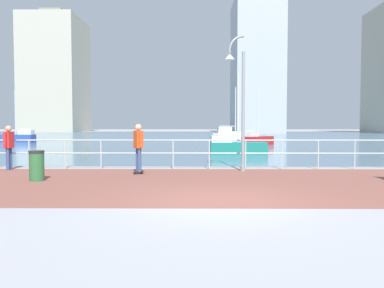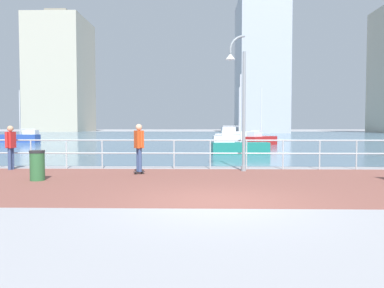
{
  "view_description": "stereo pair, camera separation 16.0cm",
  "coord_description": "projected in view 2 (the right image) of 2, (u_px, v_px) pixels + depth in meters",
  "views": [
    {
      "loc": [
        -0.51,
        -8.4,
        1.7
      ],
      "look_at": [
        -0.64,
        3.85,
        1.1
      ],
      "focal_mm": 36.0,
      "sensor_mm": 36.0,
      "label": 1
    },
    {
      "loc": [
        -0.35,
        -8.4,
        1.7
      ],
      "look_at": [
        -0.64,
        3.85,
        1.1
      ],
      "focal_mm": 36.0,
      "sensor_mm": 36.0,
      "label": 2
    }
  ],
  "objects": [
    {
      "name": "ground",
      "position": [
        204.0,
        139.0,
        48.4
      ],
      "size": [
        220.0,
        220.0,
        0.0
      ],
      "primitive_type": "plane",
      "color": "#9E9EA3"
    },
    {
      "name": "brick_paving",
      "position": [
        213.0,
        183.0,
        11.34
      ],
      "size": [
        28.0,
        7.06,
        0.01
      ],
      "primitive_type": "cube",
      "color": "brown",
      "rests_on": "ground"
    },
    {
      "name": "harbor_water",
      "position": [
        203.0,
        136.0,
        59.8
      ],
      "size": [
        180.0,
        88.0,
        0.0
      ],
      "primitive_type": "cube",
      "color": "slate",
      "rests_on": "ground"
    },
    {
      "name": "waterfront_railing",
      "position": [
        210.0,
        149.0,
        14.83
      ],
      "size": [
        25.25,
        0.06,
        1.15
      ],
      "color": "#B2BCC1",
      "rests_on": "ground"
    },
    {
      "name": "lamppost",
      "position": [
        240.0,
        96.0,
        14.06
      ],
      "size": [
        0.79,
        0.44,
        4.98
      ],
      "color": "gray",
      "rests_on": "ground"
    },
    {
      "name": "skateboarder",
      "position": [
        139.0,
        144.0,
        13.33
      ],
      "size": [
        0.4,
        0.52,
        1.74
      ],
      "color": "black",
      "rests_on": "ground"
    },
    {
      "name": "bystander",
      "position": [
        11.0,
        144.0,
        14.65
      ],
      "size": [
        0.29,
        0.56,
        1.68
      ],
      "color": "#384C7A",
      "rests_on": "ground"
    },
    {
      "name": "trash_bin",
      "position": [
        37.0,
        165.0,
        11.78
      ],
      "size": [
        0.46,
        0.46,
        0.93
      ],
      "color": "#2D6638",
      "rests_on": "ground"
    },
    {
      "name": "sailboat_yellow",
      "position": [
        238.0,
        134.0,
        46.05
      ],
      "size": [
        4.6,
        1.99,
        6.24
      ],
      "color": "white",
      "rests_on": "ground"
    },
    {
      "name": "sailboat_red",
      "position": [
        22.0,
        137.0,
        38.18
      ],
      "size": [
        3.74,
        1.42,
        5.15
      ],
      "color": "#284799",
      "rests_on": "ground"
    },
    {
      "name": "sailboat_ivory",
      "position": [
        260.0,
        140.0,
        32.78
      ],
      "size": [
        3.12,
        3.32,
        4.89
      ],
      "color": "#B21E1E",
      "rests_on": "ground"
    },
    {
      "name": "sailboat_gray",
      "position": [
        238.0,
        147.0,
        22.38
      ],
      "size": [
        3.37,
        1.29,
        4.64
      ],
      "color": "#197266",
      "rests_on": "ground"
    },
    {
      "name": "tower_brick",
      "position": [
        61.0,
        75.0,
        105.17
      ],
      "size": [
        14.45,
        17.31,
        32.43
      ],
      "color": "#B2AD99",
      "rests_on": "ground"
    },
    {
      "name": "tower_glass",
      "position": [
        261.0,
        66.0,
        87.39
      ],
      "size": [
        10.3,
        16.64,
        32.01
      ],
      "color": "#A3A8B2",
      "rests_on": "ground"
    }
  ]
}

